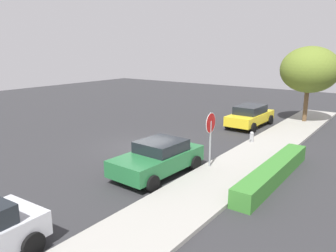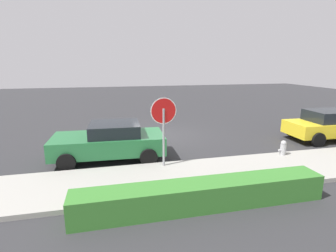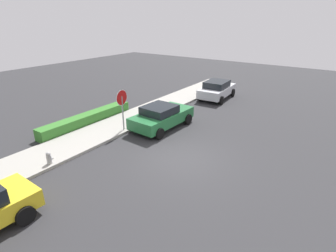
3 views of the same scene
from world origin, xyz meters
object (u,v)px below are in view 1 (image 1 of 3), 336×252
(street_tree_near_corner, at_px, (310,70))
(fire_hydrant, at_px, (252,138))
(parked_car_green, at_px, (158,158))
(stop_sign, at_px, (211,130))
(parked_car_yellow, at_px, (250,116))

(street_tree_near_corner, relative_size, fire_hydrant, 7.42)
(parked_car_green, xyz_separation_m, street_tree_near_corner, (-13.72, 2.40, 2.99))
(stop_sign, height_order, fire_hydrant, stop_sign)
(street_tree_near_corner, height_order, fire_hydrant, street_tree_near_corner)
(parked_car_green, distance_m, street_tree_near_corner, 14.25)
(stop_sign, bearing_deg, parked_car_yellow, -168.55)
(parked_car_green, relative_size, fire_hydrant, 5.89)
(parked_car_green, distance_m, parked_car_yellow, 10.45)
(stop_sign, distance_m, street_tree_near_corner, 12.14)
(parked_car_green, height_order, fire_hydrant, parked_car_green)
(street_tree_near_corner, bearing_deg, stop_sign, -4.63)
(parked_car_green, xyz_separation_m, parked_car_yellow, (-10.45, -0.32, 0.02))
(parked_car_yellow, relative_size, fire_hydrant, 6.10)
(stop_sign, distance_m, fire_hydrant, 4.94)
(stop_sign, height_order, parked_car_yellow, stop_sign)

